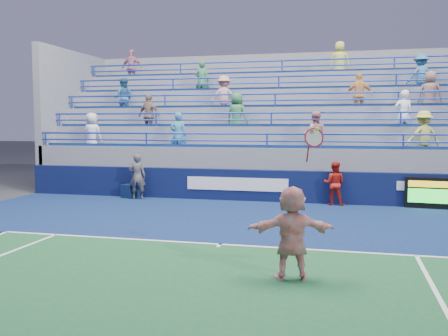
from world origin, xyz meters
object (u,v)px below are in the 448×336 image
(serve_speed_board, at_px, (428,193))
(tennis_player, at_px, (292,233))
(ball_girl, at_px, (334,183))
(judge_chair, at_px, (131,190))
(line_judge, at_px, (137,177))

(serve_speed_board, bearing_deg, tennis_player, -112.62)
(serve_speed_board, height_order, ball_girl, ball_girl)
(judge_chair, height_order, ball_girl, ball_girl)
(judge_chair, distance_m, tennis_player, 10.65)
(serve_speed_board, distance_m, line_judge, 9.81)
(ball_girl, bearing_deg, tennis_player, 91.44)
(serve_speed_board, bearing_deg, ball_girl, 179.32)
(line_judge, distance_m, ball_girl, 6.88)
(tennis_player, relative_size, ball_girl, 1.82)
(tennis_player, distance_m, line_judge, 10.21)
(serve_speed_board, xyz_separation_m, ball_girl, (-2.93, 0.03, 0.22))
(serve_speed_board, distance_m, judge_chair, 10.18)
(judge_chair, bearing_deg, line_judge, -32.78)
(serve_speed_board, relative_size, tennis_player, 0.55)
(tennis_player, xyz_separation_m, ball_girl, (0.53, 8.33, -0.10))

